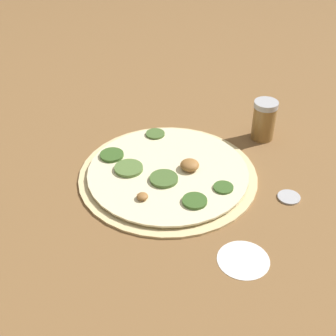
# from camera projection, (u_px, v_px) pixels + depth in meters

# --- Properties ---
(ground_plane) EXTENTS (3.00, 3.00, 0.00)m
(ground_plane) POSITION_uv_depth(u_px,v_px,m) (168.00, 176.00, 0.91)
(ground_plane) COLOR brown
(pizza) EXTENTS (0.35, 0.35, 0.03)m
(pizza) POSITION_uv_depth(u_px,v_px,m) (168.00, 173.00, 0.91)
(pizza) COLOR beige
(pizza) RESTS_ON ground_plane
(spice_jar) EXTENTS (0.05, 0.05, 0.09)m
(spice_jar) POSITION_uv_depth(u_px,v_px,m) (264.00, 120.00, 1.00)
(spice_jar) COLOR olive
(spice_jar) RESTS_ON ground_plane
(loose_cap) EXTENTS (0.04, 0.04, 0.01)m
(loose_cap) POSITION_uv_depth(u_px,v_px,m) (289.00, 196.00, 0.86)
(loose_cap) COLOR #B2B2B7
(loose_cap) RESTS_ON ground_plane
(flour_patch) EXTENTS (0.08, 0.08, 0.00)m
(flour_patch) POSITION_uv_depth(u_px,v_px,m) (243.00, 260.00, 0.74)
(flour_patch) COLOR white
(flour_patch) RESTS_ON ground_plane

